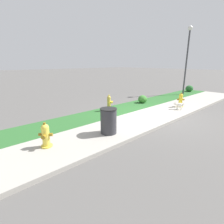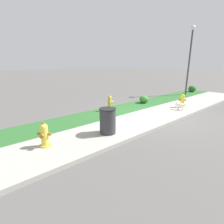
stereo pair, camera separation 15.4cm
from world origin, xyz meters
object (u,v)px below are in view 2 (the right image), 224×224
object	(u,v)px
fire_hydrant_by_grass_verge	(44,135)
fire_hydrant_mid_block	(110,103)
shrub_bush_mid_verge	(192,89)
small_white_dog	(180,105)
trash_bin	(108,121)
fire_hydrant_far_end	(182,100)
street_lamp	(190,51)
shrub_bush_far_verge	(144,99)

from	to	relation	value
fire_hydrant_by_grass_verge	fire_hydrant_mid_block	xyz separation A→B (m)	(3.93, 1.70, 0.04)
shrub_bush_mid_verge	small_white_dog	bearing A→B (deg)	-160.24
small_white_dog	trash_bin	distance (m)	4.70
trash_bin	fire_hydrant_far_end	bearing A→B (deg)	1.17
shrub_bush_mid_verge	street_lamp	bearing A→B (deg)	-170.61
fire_hydrant_far_end	street_lamp	size ratio (longest dim) A/B	0.16
shrub_bush_mid_verge	fire_hydrant_far_end	bearing A→B (deg)	-160.23
trash_bin	shrub_bush_mid_verge	world-z (taller)	trash_bin
shrub_bush_far_verge	shrub_bush_mid_verge	size ratio (longest dim) A/B	0.89
fire_hydrant_mid_block	small_white_dog	size ratio (longest dim) A/B	1.74
small_white_dog	trash_bin	xyz separation A→B (m)	(-4.70, 0.11, 0.19)
shrub_bush_far_verge	fire_hydrant_mid_block	bearing A→B (deg)	179.21
fire_hydrant_by_grass_verge	shrub_bush_mid_verge	bearing A→B (deg)	-128.98
shrub_bush_far_verge	fire_hydrant_by_grass_verge	bearing A→B (deg)	-165.81
fire_hydrant_far_end	trash_bin	xyz separation A→B (m)	(-5.32, -0.11, 0.06)
fire_hydrant_far_end	fire_hydrant_mid_block	world-z (taller)	fire_hydrant_mid_block
fire_hydrant_far_end	trash_bin	distance (m)	5.32
street_lamp	trash_bin	size ratio (longest dim) A/B	5.46
small_white_dog	fire_hydrant_by_grass_verge	bearing A→B (deg)	62.97
fire_hydrant_mid_block	shrub_bush_mid_verge	world-z (taller)	fire_hydrant_mid_block
shrub_bush_far_verge	street_lamp	bearing A→B (deg)	-3.57
fire_hydrant_by_grass_verge	trash_bin	size ratio (longest dim) A/B	0.84
fire_hydrant_far_end	fire_hydrant_by_grass_verge	xyz separation A→B (m)	(-7.29, 0.34, -0.02)
fire_hydrant_far_end	fire_hydrant_by_grass_verge	distance (m)	7.30
street_lamp	trash_bin	distance (m)	9.76
fire_hydrant_far_end	trash_bin	bearing A→B (deg)	-124.02
street_lamp	shrub_bush_mid_verge	size ratio (longest dim) A/B	7.98
shrub_bush_far_verge	shrub_bush_mid_verge	world-z (taller)	shrub_bush_mid_verge
fire_hydrant_far_end	fire_hydrant_by_grass_verge	bearing A→B (deg)	-127.86
fire_hydrant_mid_block	shrub_bush_far_verge	bearing A→B (deg)	117.35
trash_bin	fire_hydrant_by_grass_verge	bearing A→B (deg)	167.17
street_lamp	trash_bin	bearing A→B (deg)	-168.78
trash_bin	shrub_bush_far_verge	world-z (taller)	trash_bin
small_white_dog	street_lamp	distance (m)	5.70
small_white_dog	shrub_bush_far_verge	size ratio (longest dim) A/B	0.87
fire_hydrant_far_end	shrub_bush_far_verge	distance (m)	2.13
fire_hydrant_far_end	shrub_bush_mid_verge	size ratio (longest dim) A/B	1.30
fire_hydrant_far_end	fire_hydrant_mid_block	distance (m)	3.94
fire_hydrant_mid_block	shrub_bush_far_verge	size ratio (longest dim) A/B	1.51
fire_hydrant_by_grass_verge	shrub_bush_mid_verge	world-z (taller)	fire_hydrant_by_grass_verge
fire_hydrant_by_grass_verge	small_white_dog	distance (m)	6.70
fire_hydrant_by_grass_verge	shrub_bush_far_verge	distance (m)	6.79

